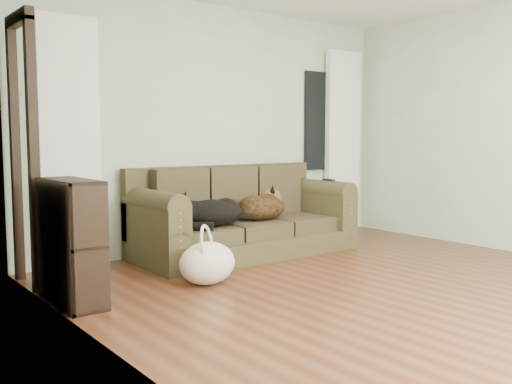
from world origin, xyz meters
TOP-DOWN VIEW (x-y plane):
  - floor at (0.00, 0.00)m, footprint 5.00×5.00m
  - wall_back at (0.00, 2.50)m, footprint 4.50×0.04m
  - wall_left at (-2.25, 0.00)m, footprint 0.04×5.00m
  - curtain_left at (-1.70, 2.42)m, footprint 0.55×0.08m
  - curtain_right at (1.80, 2.42)m, footprint 0.55×0.08m
  - window_pane at (1.45, 2.47)m, footprint 0.50×0.03m
  - door_casing at (-2.20, 2.05)m, footprint 0.07×0.60m
  - sofa at (-0.05, 1.97)m, footprint 2.31×1.00m
  - dog_black_lab at (-0.59, 1.87)m, footprint 0.72×0.60m
  - dog_shepherd at (0.14, 1.96)m, footprint 0.71×0.56m
  - tv_remote at (0.98, 1.83)m, footprint 0.09×0.21m
  - tote_bag at (-1.03, 1.18)m, footprint 0.59×0.54m
  - bookshelf at (-2.09, 1.33)m, footprint 0.33×0.74m

SIDE VIEW (x-z plane):
  - floor at x=0.00m, z-range 0.00..0.00m
  - tote_bag at x=-1.03m, z-range -0.02..0.34m
  - sofa at x=-0.05m, z-range -0.02..0.92m
  - dog_black_lab at x=-0.59m, z-range 0.35..0.61m
  - dog_shepherd at x=0.14m, z-range 0.35..0.63m
  - bookshelf at x=-2.09m, z-range 0.05..0.95m
  - tv_remote at x=0.98m, z-range 0.72..0.74m
  - door_casing at x=-2.20m, z-range 0.00..2.10m
  - curtain_left at x=-1.70m, z-range 0.02..2.27m
  - curtain_right at x=1.80m, z-range 0.02..2.27m
  - wall_back at x=0.00m, z-range 0.00..2.60m
  - wall_left at x=-2.25m, z-range 0.00..2.60m
  - window_pane at x=1.45m, z-range 0.80..2.00m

